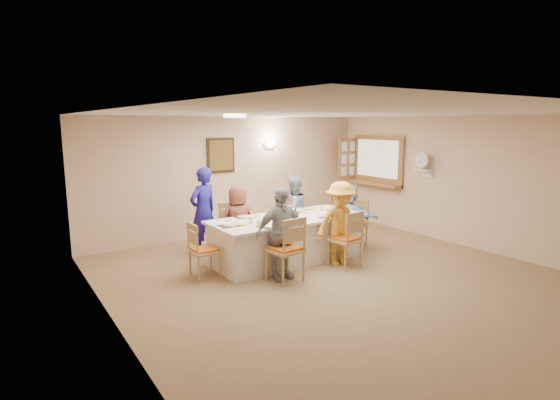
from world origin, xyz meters
TOP-DOWN VIEW (x-y plane):
  - ground at (0.00, 0.00)m, footprint 7.00×7.00m
  - room_walls at (0.00, 0.00)m, footprint 7.00×7.00m
  - wall_picture at (-0.30, 3.46)m, footprint 0.62×0.05m
  - wall_sconce at (0.90, 3.44)m, footprint 0.26×0.09m
  - ceiling_light at (-1.00, 1.50)m, footprint 0.36×0.36m
  - serving_hatch at (3.21, 2.40)m, footprint 0.06×1.50m
  - hatch_sill at (3.09, 2.40)m, footprint 0.30×1.50m
  - shutter_door at (2.95, 3.16)m, footprint 0.55×0.04m
  - fan_shelf at (3.13, 1.05)m, footprint 0.22×0.36m
  - desk_fan at (3.10, 1.05)m, footprint 0.30×0.30m
  - dining_table at (-0.14, 1.26)m, footprint 2.70×1.14m
  - chair_back_left at (-0.74, 2.06)m, footprint 0.51×0.51m
  - chair_back_right at (0.46, 2.06)m, footprint 0.50×0.50m
  - chair_front_left at (-0.74, 0.46)m, footprint 0.52×0.52m
  - chair_front_right at (0.46, 0.46)m, footprint 0.50×0.50m
  - chair_left_end at (-1.69, 1.26)m, footprint 0.43×0.43m
  - chair_right_end at (1.41, 1.26)m, footprint 0.51×0.51m
  - diner_back_left at (-0.74, 1.94)m, footprint 0.69×0.51m
  - diner_back_right at (0.46, 1.94)m, footprint 0.70×0.56m
  - diner_front_left at (-0.74, 0.58)m, footprint 0.87×0.43m
  - diner_front_right at (0.46, 0.58)m, footprint 1.10×0.85m
  - diner_right_end at (1.28, 1.26)m, footprint 1.26×0.73m
  - caregiver at (-1.19, 2.41)m, footprint 0.79×0.70m
  - placemat_fl at (-0.74, 0.84)m, footprint 0.37×0.27m
  - plate_fl at (-0.74, 0.84)m, footprint 0.23×0.23m
  - napkin_fl at (-0.56, 0.79)m, footprint 0.13×0.13m
  - placemat_fr at (0.46, 0.84)m, footprint 0.35×0.26m
  - plate_fr at (0.46, 0.84)m, footprint 0.23×0.23m
  - napkin_fr at (0.64, 0.79)m, footprint 0.13×0.13m
  - placemat_bl at (-0.74, 1.68)m, footprint 0.32×0.24m
  - plate_bl at (-0.74, 1.68)m, footprint 0.24×0.24m
  - napkin_bl at (-0.56, 1.63)m, footprint 0.13×0.13m
  - placemat_br at (0.46, 1.68)m, footprint 0.35×0.26m
  - plate_br at (0.46, 1.68)m, footprint 0.23×0.23m
  - napkin_br at (0.64, 1.63)m, footprint 0.15×0.15m
  - placemat_le at (-1.24, 1.26)m, footprint 0.36×0.27m
  - plate_le at (-1.24, 1.26)m, footprint 0.22×0.22m
  - napkin_le at (-1.06, 1.21)m, footprint 0.13×0.13m
  - placemat_re at (0.98, 1.26)m, footprint 0.38×0.28m
  - plate_re at (0.98, 1.26)m, footprint 0.23×0.23m
  - napkin_re at (1.16, 1.21)m, footprint 0.14×0.14m
  - teacup_a at (-0.90, 0.93)m, footprint 0.13×0.13m
  - teacup_b at (0.27, 1.80)m, footprint 0.12×0.12m
  - bowl_a at (-0.36, 0.98)m, footprint 0.39×0.39m
  - bowl_b at (0.25, 1.53)m, footprint 0.26×0.26m
  - condiment_ketchup at (-0.21, 1.30)m, footprint 0.12×0.12m
  - condiment_brown at (-0.09, 1.30)m, footprint 0.12×0.12m
  - condiment_malt at (-0.02, 1.20)m, footprint 0.14×0.14m
  - drinking_glass at (-0.29, 1.31)m, footprint 0.07×0.07m

SIDE VIEW (x-z plane):
  - ground at x=0.00m, z-range 0.00..0.00m
  - dining_table at x=-0.14m, z-range 0.00..0.76m
  - chair_left_end at x=-1.69m, z-range 0.00..0.88m
  - chair_right_end at x=1.41m, z-range 0.00..0.90m
  - chair_back_right at x=0.46m, z-range 0.00..0.91m
  - chair_back_left at x=-0.74m, z-range 0.00..0.95m
  - chair_front_right at x=0.46m, z-range 0.00..0.95m
  - chair_front_left at x=-0.74m, z-range 0.00..1.00m
  - diner_right_end at x=1.28m, z-range 0.00..1.23m
  - diner_back_left at x=-0.74m, z-range 0.00..1.28m
  - diner_back_right at x=0.46m, z-range 0.00..1.37m
  - diner_front_right at x=0.46m, z-range 0.00..1.41m
  - diner_front_left at x=-0.74m, z-range 0.00..1.43m
  - placemat_fl at x=-0.74m, z-range 0.76..0.77m
  - placemat_fr at x=0.46m, z-range 0.76..0.77m
  - placemat_bl at x=-0.74m, z-range 0.76..0.77m
  - placemat_br at x=0.46m, z-range 0.76..0.77m
  - placemat_le at x=-1.24m, z-range 0.76..0.77m
  - placemat_re at x=0.98m, z-range 0.76..0.77m
  - napkin_fl at x=-0.56m, z-range 0.77..0.77m
  - napkin_fr at x=0.64m, z-range 0.77..0.77m
  - napkin_bl at x=-0.56m, z-range 0.77..0.77m
  - napkin_br at x=0.64m, z-range 0.77..0.77m
  - napkin_le at x=-1.06m, z-range 0.77..0.77m
  - napkin_re at x=1.16m, z-range 0.77..0.77m
  - plate_fl at x=-0.74m, z-range 0.77..0.78m
  - plate_fr at x=0.46m, z-range 0.77..0.78m
  - plate_bl at x=-0.74m, z-range 0.77..0.78m
  - plate_br at x=0.46m, z-range 0.77..0.78m
  - plate_le at x=-1.24m, z-range 0.77..0.78m
  - plate_re at x=0.98m, z-range 0.77..0.78m
  - bowl_a at x=-0.36m, z-range 0.76..0.82m
  - bowl_b at x=0.25m, z-range 0.76..0.83m
  - caregiver at x=-1.19m, z-range 0.00..1.59m
  - teacup_b at x=0.27m, z-range 0.76..0.85m
  - teacup_a at x=-0.90m, z-range 0.76..0.86m
  - drinking_glass at x=-0.29m, z-range 0.76..0.87m
  - condiment_malt at x=-0.02m, z-range 0.76..0.92m
  - condiment_ketchup at x=-0.21m, z-range 0.76..0.97m
  - condiment_brown at x=-0.09m, z-range 0.76..0.98m
  - hatch_sill at x=3.09m, z-range 0.95..1.00m
  - fan_shelf at x=3.13m, z-range 1.39..1.41m
  - serving_hatch at x=3.21m, z-range 0.92..2.08m
  - shutter_door at x=2.95m, z-range 1.00..2.00m
  - room_walls at x=0.00m, z-range -1.99..5.01m
  - desk_fan at x=3.10m, z-range 1.41..1.69m
  - wall_picture at x=-0.30m, z-range 1.34..2.06m
  - wall_sconce at x=0.90m, z-range 1.81..1.99m
  - ceiling_light at x=-1.00m, z-range 2.45..2.50m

